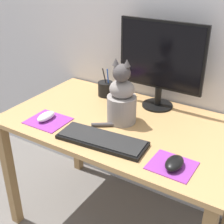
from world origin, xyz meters
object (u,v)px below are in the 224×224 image
(cat, at_px, (121,100))
(computer_mouse_right, at_px, (174,163))
(monitor, at_px, (160,61))
(pen_cup, at_px, (105,89))
(computer_mouse_left, at_px, (46,116))
(keyboard, at_px, (102,140))

(cat, bearing_deg, computer_mouse_right, -45.19)
(monitor, relative_size, pen_cup, 2.69)
(computer_mouse_right, height_order, cat, cat)
(computer_mouse_left, xyz_separation_m, cat, (0.33, 0.19, 0.10))
(keyboard, height_order, computer_mouse_left, computer_mouse_left)
(computer_mouse_left, bearing_deg, pen_cup, 77.74)
(cat, bearing_deg, monitor, 57.42)
(cat, distance_m, pen_cup, 0.34)
(keyboard, distance_m, computer_mouse_left, 0.36)
(pen_cup, bearing_deg, computer_mouse_right, -36.03)
(keyboard, relative_size, computer_mouse_right, 3.84)
(cat, bearing_deg, pen_cup, 121.21)
(keyboard, height_order, pen_cup, pen_cup)
(cat, height_order, pen_cup, cat)
(monitor, xyz_separation_m, computer_mouse_left, (-0.41, -0.45, -0.24))
(computer_mouse_left, bearing_deg, keyboard, -3.50)
(keyboard, xyz_separation_m, computer_mouse_left, (-0.35, 0.02, 0.01))
(keyboard, bearing_deg, monitor, 77.87)
(pen_cup, bearing_deg, monitor, 5.52)
(monitor, xyz_separation_m, computer_mouse_right, (0.29, -0.48, -0.24))
(computer_mouse_right, distance_m, pen_cup, 0.76)
(computer_mouse_right, xyz_separation_m, pen_cup, (-0.61, 0.45, 0.02))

